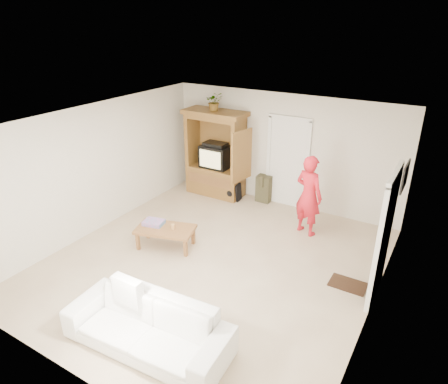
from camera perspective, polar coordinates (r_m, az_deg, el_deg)
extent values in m
plane|color=tan|center=(7.41, -1.60, -9.99)|extent=(6.00, 6.00, 0.00)
plane|color=white|center=(6.33, -1.87, 9.91)|extent=(6.00, 6.00, 0.00)
plane|color=silver|center=(9.26, 8.37, 5.88)|extent=(5.50, 0.00, 5.50)
plane|color=silver|center=(4.88, -21.60, -13.55)|extent=(5.50, 0.00, 5.50)
plane|color=silver|center=(8.47, -17.63, 3.24)|extent=(0.00, 6.00, 6.00)
plane|color=silver|center=(5.92, 21.49, -6.54)|extent=(0.00, 6.00, 6.00)
cube|color=brown|center=(9.98, -1.21, 1.68)|extent=(1.40, 0.60, 0.70)
cube|color=brown|center=(10.01, -4.44, 7.44)|extent=(0.10, 0.60, 1.20)
cube|color=brown|center=(9.35, 2.13, 6.29)|extent=(0.10, 0.60, 1.20)
cube|color=brown|center=(9.88, -0.42, 7.30)|extent=(1.40, 0.06, 1.20)
cube|color=brown|center=(9.49, -1.30, 10.65)|extent=(1.40, 0.60, 0.10)
cube|color=brown|center=(9.47, -1.30, 11.24)|extent=(1.52, 0.68, 0.10)
cube|color=brown|center=(8.81, 2.53, 5.16)|extent=(0.16, 0.67, 1.15)
cube|color=black|center=(9.79, -1.15, 5.13)|extent=(0.70, 0.52, 0.55)
cube|color=tan|center=(9.57, -2.01, 4.68)|extent=(0.58, 0.02, 0.42)
cube|color=black|center=(9.67, -1.26, 6.84)|extent=(0.55, 0.35, 0.08)
cube|color=olive|center=(9.73, -2.11, 1.68)|extent=(1.19, 0.03, 0.25)
cube|color=white|center=(9.27, 9.04, 4.02)|extent=(0.85, 0.05, 2.04)
cube|color=black|center=(6.58, 21.92, -6.24)|extent=(0.05, 0.90, 2.04)
cube|color=black|center=(7.53, 24.47, 2.03)|extent=(0.03, 0.60, 0.48)
cube|color=#382316|center=(7.16, 17.28, -12.49)|extent=(0.60, 0.40, 0.02)
imported|color=#4C7238|center=(9.40, -1.38, 12.79)|extent=(0.51, 0.51, 0.43)
imported|color=red|center=(8.15, 11.99, -0.48)|extent=(0.71, 0.57, 1.67)
imported|color=white|center=(5.71, -10.88, -18.31)|extent=(2.34, 1.03, 0.67)
cube|color=olive|center=(7.75, -8.39, -5.30)|extent=(1.23, 0.90, 0.06)
cube|color=olive|center=(7.86, -12.20, -6.92)|extent=(0.08, 0.08, 0.35)
cube|color=olive|center=(8.21, -10.84, -5.35)|extent=(0.08, 0.08, 0.35)
cube|color=olive|center=(7.52, -5.51, -7.96)|extent=(0.08, 0.08, 0.35)
cube|color=olive|center=(7.89, -4.42, -6.25)|extent=(0.08, 0.08, 0.35)
cube|color=#E54C8F|center=(7.88, -10.01, -4.31)|extent=(0.43, 0.35, 0.08)
cylinder|color=tan|center=(7.66, -7.31, -4.91)|extent=(0.08, 0.08, 0.10)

